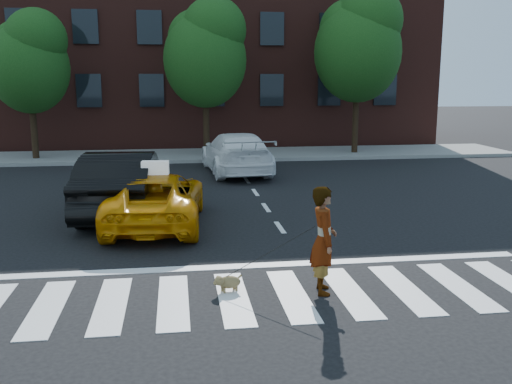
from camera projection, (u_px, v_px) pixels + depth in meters
ground at (233, 298)px, 9.55m from camera, size 120.00×120.00×0.00m
crosswalk at (233, 298)px, 9.55m from camera, size 13.00×2.40×0.01m
stop_line at (225, 267)px, 11.10m from camera, size 12.00×0.30×0.01m
sidewalk_far at (195, 155)px, 26.52m from camera, size 30.00×4.00×0.15m
building at (189, 35)px, 32.63m from camera, size 26.00×10.00×12.00m
tree_left at (29, 58)px, 24.22m from camera, size 3.39×3.38×6.50m
tree_mid at (206, 49)px, 25.16m from camera, size 3.69×3.69×7.10m
tree_right at (359, 41)px, 26.04m from camera, size 4.00×4.00×7.70m
taxi at (157, 199)px, 14.19m from camera, size 2.55×4.90×1.32m
black_sedan at (123, 182)px, 15.35m from camera, size 2.15×5.29×1.71m
white_suv at (236, 153)px, 21.92m from camera, size 2.60×5.55×1.57m
woman at (323, 240)px, 9.65m from camera, size 0.52×0.72×1.85m
dog at (227, 282)px, 9.79m from camera, size 0.53×0.34×0.31m
taxi_sign at (155, 168)px, 13.84m from camera, size 0.67×0.33×0.32m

